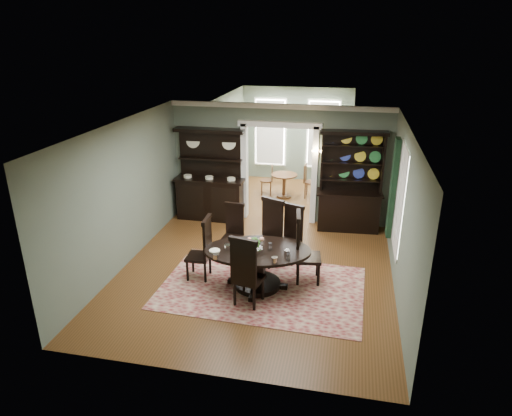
{
  "coord_description": "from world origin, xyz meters",
  "views": [
    {
      "loc": [
        1.71,
        -8.0,
        4.65
      ],
      "look_at": [
        -0.1,
        0.6,
        1.21
      ],
      "focal_mm": 32.0,
      "sensor_mm": 36.0,
      "label": 1
    }
  ],
  "objects_px": {
    "welsh_dresser": "(350,195)",
    "parlor_table": "(284,182)",
    "sideboard": "(211,188)",
    "dining_table": "(258,261)"
  },
  "relations": [
    {
      "from": "welsh_dresser",
      "to": "parlor_table",
      "type": "height_order",
      "value": "welsh_dresser"
    },
    {
      "from": "parlor_table",
      "to": "welsh_dresser",
      "type": "bearing_deg",
      "value": -45.71
    },
    {
      "from": "sideboard",
      "to": "parlor_table",
      "type": "relative_size",
      "value": 3.09
    },
    {
      "from": "dining_table",
      "to": "sideboard",
      "type": "height_order",
      "value": "sideboard"
    },
    {
      "from": "welsh_dresser",
      "to": "dining_table",
      "type": "bearing_deg",
      "value": -121.22
    },
    {
      "from": "parlor_table",
      "to": "dining_table",
      "type": "bearing_deg",
      "value": -87.07
    },
    {
      "from": "welsh_dresser",
      "to": "parlor_table",
      "type": "bearing_deg",
      "value": 130.21
    },
    {
      "from": "sideboard",
      "to": "welsh_dresser",
      "type": "relative_size",
      "value": 0.96
    },
    {
      "from": "welsh_dresser",
      "to": "parlor_table",
      "type": "relative_size",
      "value": 3.22
    },
    {
      "from": "parlor_table",
      "to": "sideboard",
      "type": "bearing_deg",
      "value": -129.96
    }
  ]
}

